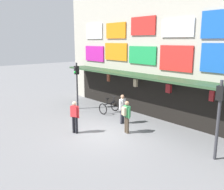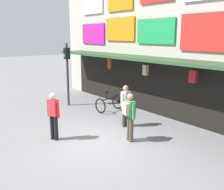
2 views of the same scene
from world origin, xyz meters
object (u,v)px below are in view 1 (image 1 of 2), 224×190
at_px(traffic_light_near, 77,78).
at_px(pedestrian_in_black, 75,115).
at_px(bicycle_parked, 109,107).
at_px(traffic_light_far, 220,107).
at_px(pedestrian_in_white, 126,115).
at_px(pedestrian_in_blue, 122,107).

height_order(traffic_light_near, pedestrian_in_black, traffic_light_near).
xyz_separation_m(bicycle_parked, pedestrian_in_black, (1.70, -3.69, 0.55)).
distance_m(traffic_light_far, pedestrian_in_black, 6.76).
height_order(traffic_light_far, pedestrian_in_white, traffic_light_far).
xyz_separation_m(bicycle_parked, pedestrian_in_white, (3.40, -1.70, 0.59)).
relative_size(pedestrian_in_black, pedestrian_in_blue, 1.00).
bearing_deg(traffic_light_near, bicycle_parked, 25.48).
relative_size(bicycle_parked, pedestrian_in_black, 0.73).
bearing_deg(pedestrian_in_blue, traffic_light_near, -177.04).
bearing_deg(bicycle_parked, pedestrian_in_white, -26.54).
bearing_deg(pedestrian_in_white, pedestrian_in_blue, 144.59).
xyz_separation_m(traffic_light_near, pedestrian_in_black, (3.87, -2.65, -1.19)).
distance_m(bicycle_parked, pedestrian_in_white, 3.85).
relative_size(traffic_light_near, pedestrian_in_white, 1.90).
distance_m(traffic_light_near, pedestrian_in_blue, 4.50).
bearing_deg(bicycle_parked, traffic_light_far, -7.45).
bearing_deg(traffic_light_near, pedestrian_in_black, -34.38).
bearing_deg(pedestrian_in_black, traffic_light_far, 23.67).
relative_size(traffic_light_far, bicycle_parked, 2.62).
relative_size(traffic_light_near, pedestrian_in_blue, 1.90).
bearing_deg(pedestrian_in_black, traffic_light_near, 145.62).
bearing_deg(pedestrian_in_white, traffic_light_near, 173.24).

